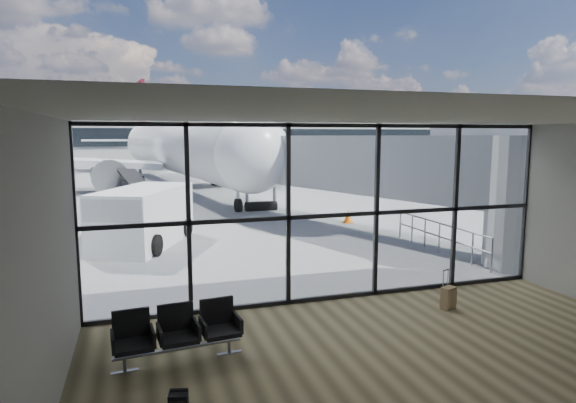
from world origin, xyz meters
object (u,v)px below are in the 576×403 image
mobile_stairs (48,225)px  suitcase (449,298)px  airliner (175,148)px  belt_loader (139,190)px  service_van (143,216)px  seating_row (177,330)px

mobile_stairs → suitcase: bearing=-51.0°
suitcase → airliner: airliner is taller
airliner → belt_loader: 8.97m
belt_loader → mobile_stairs: size_ratio=1.44×
service_van → mobile_stairs: bearing=167.5°
seating_row → airliner: airliner is taller
airliner → belt_loader: bearing=-118.7°
suitcase → mobile_stairs: (-10.74, 12.21, 0.20)m
suitcase → airliner: size_ratio=0.02×
seating_row → suitcase: (6.50, 0.74, -0.29)m
airliner → mobile_stairs: size_ratio=13.57×
suitcase → seating_row: bearing=165.0°
service_van → belt_loader: size_ratio=1.28×
seating_row → mobile_stairs: (-4.24, 12.96, -0.08)m
belt_loader → mobile_stairs: bearing=-127.9°
seating_row → service_van: service_van is taller
airliner → mobile_stairs: 20.96m
belt_loader → mobile_stairs: mobile_stairs is taller
airliner → belt_loader: airliner is taller
suitcase → mobile_stairs: size_ratio=0.32×
service_van → mobile_stairs: 4.75m
airliner → belt_loader: (-3.05, -8.04, -2.56)m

